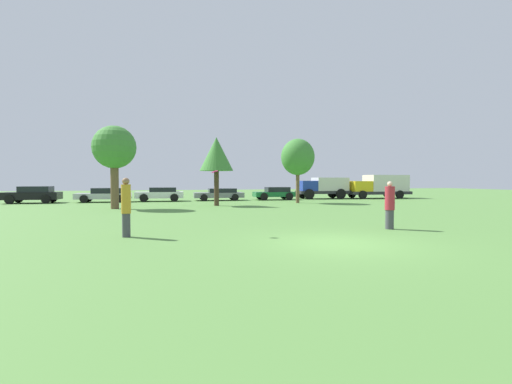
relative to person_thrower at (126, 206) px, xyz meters
The scene contains 14 objects.
ground_plane 6.92m from the person_thrower, 25.82° to the right, with size 120.00×120.00×0.00m, color #54843D.
person_thrower is the anchor object (origin of this frame).
person_catcher 9.59m from the person_thrower, ahead, with size 0.36×0.36×1.83m.
frisbee 3.15m from the person_thrower, ahead, with size 0.22×0.22×0.10m.
tree_0 13.24m from the person_thrower, 96.67° to the left, with size 2.77×2.77×5.39m.
tree_1 15.10m from the person_thrower, 68.88° to the left, with size 2.44×2.44×4.98m.
tree_2 19.80m from the person_thrower, 51.28° to the left, with size 2.72×2.72×5.22m.
parked_car_black 22.56m from the person_thrower, 112.00° to the left, with size 4.24×2.15×1.36m.
parked_car_silver 21.08m from the person_thrower, 98.20° to the left, with size 4.51×2.14×1.19m.
parked_car_white 20.87m from the person_thrower, 85.77° to the left, with size 4.17×2.14×1.22m.
parked_car_grey 21.87m from the person_thrower, 71.86° to the left, with size 4.58×2.09×1.10m.
parked_car_green 23.66m from the person_thrower, 59.37° to the left, with size 3.97×2.03×1.20m.
delivery_truck_blue 27.42m from the person_thrower, 50.49° to the left, with size 5.38×2.42×2.11m.
delivery_truck_yellow 30.90m from the person_thrower, 41.13° to the left, with size 6.64×2.72×2.38m.
Camera 1 is at (-5.34, -9.91, 1.89)m, focal length 26.08 mm.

